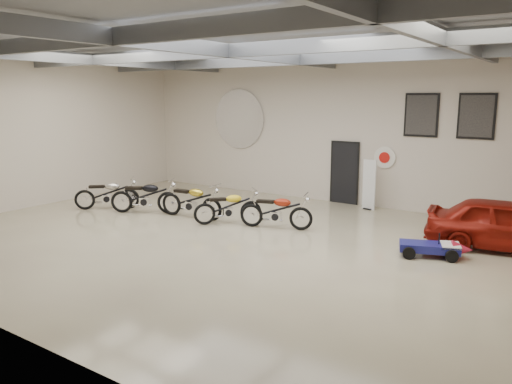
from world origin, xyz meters
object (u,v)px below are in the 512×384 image
Objects in this scene: banner_stand at (369,184)px; motorcycle_black at (145,196)px; motorcycle_gold at (191,200)px; motorcycle_yellow at (228,206)px; go_kart at (436,245)px; motorcycle_silver at (107,193)px; motorcycle_red at (276,210)px; vintage_car at (507,225)px.

banner_stand is 0.80× the size of motorcycle_black.
motorcycle_black is at bearing -173.17° from motorcycle_gold.
motorcycle_yellow is 1.20× the size of go_kart.
banner_stand is at bearing 8.56° from motorcycle_yellow.
motorcycle_black is at bearing -29.59° from motorcycle_silver.
motorcycle_red is at bearing -20.01° from motorcycle_black.
motorcycle_red is (-1.26, -3.77, -0.33)m from banner_stand.
motorcycle_silver and motorcycle_red have the same top height.
vintage_car is (4.42, -2.35, -0.23)m from banner_stand.
motorcycle_gold is 8.69m from vintage_car.
motorcycle_gold reaches higher than motorcycle_yellow.
vintage_car reaches higher than motorcycle_black.
motorcycle_silver is 1.04× the size of motorcycle_yellow.
go_kart is at bearing -45.66° from motorcycle_yellow.
motorcycle_black is 3.03m from motorcycle_yellow.
vintage_car is at bearing 30.37° from go_kart.
motorcycle_yellow is 0.96× the size of motorcycle_red.
motorcycle_yellow is (-2.73, -4.07, -0.35)m from banner_stand.
banner_stand is 1.05× the size of go_kart.
motorcycle_gold is at bearing -123.09° from banner_stand.
banner_stand reaches higher than go_kart.
motorcycle_gold reaches higher than motorcycle_red.
go_kart is at bearing -25.28° from motorcycle_black.
motorcycle_gold is 0.58× the size of vintage_car.
go_kart is (8.89, 0.63, -0.26)m from motorcycle_black.
motorcycle_yellow is at bearing -31.89° from motorcycle_silver.
motorcycle_silver is 0.55× the size of vintage_car.
motorcycle_red is at bearing 158.71° from go_kart.
vintage_car is at bearing 6.85° from motorcycle_gold.
motorcycle_yellow is 0.53× the size of vintage_car.
motorcycle_silver reaches higher than motorcycle_yellow.
motorcycle_red is at bearing -35.95° from motorcycle_yellow.
motorcycle_yellow is at bearing 94.50° from vintage_car.
motorcycle_black reaches higher than go_kart.
motorcycle_silver is 4.51m from motorcycle_yellow.
motorcycle_silver reaches higher than go_kart.
banner_stand is 5.01m from vintage_car.
motorcycle_silver is at bearing 141.69° from motorcycle_yellow.
motorcycle_red is 4.43m from go_kart.
banner_stand is 7.29m from motorcycle_black.
motorcycle_black is 1.68m from motorcycle_gold.
banner_stand reaches higher than motorcycle_red.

